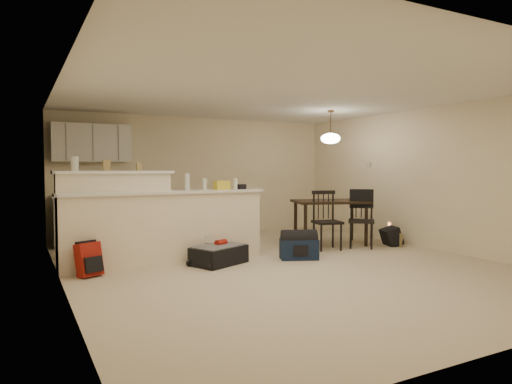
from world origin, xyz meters
TOP-DOWN VIEW (x-y plane):
  - room at (0.00, 0.00)m, footprint 7.00×7.02m
  - breakfast_bar at (-1.76, 0.98)m, footprint 3.08×0.58m
  - upper_cabinets at (-2.20, 3.32)m, footprint 1.40×0.34m
  - kitchen_counter at (-2.00, 3.19)m, footprint 1.80×0.60m
  - thermostat at (2.98, 1.55)m, footprint 0.02×0.12m
  - jar at (-2.74, 1.12)m, footprint 0.10×0.10m
  - cereal_box at (-2.31, 1.12)m, footprint 0.10×0.07m
  - small_box at (-1.84, 1.12)m, footprint 0.08×0.06m
  - bottle_a at (-1.17, 0.90)m, footprint 0.07×0.07m
  - bottle_b at (-0.89, 0.90)m, footprint 0.06×0.06m
  - bag_lump at (-0.61, 0.90)m, footprint 0.22×0.18m
  - pouch at (-0.25, 0.90)m, footprint 0.12×0.10m
  - extra_item_x at (-0.37, 0.90)m, footprint 0.07×0.07m
  - dining_table at (1.73, 1.19)m, footprint 1.53×1.25m
  - pendant_lamp at (1.73, 1.19)m, footprint 0.36×0.36m
  - dining_chair_near at (1.34, 0.75)m, footprint 0.54×0.52m
  - dining_chair_far at (2.00, 0.63)m, footprint 0.62×0.61m
  - suitcase at (-0.82, 0.52)m, footprint 0.93×0.79m
  - red_backpack at (-2.64, 0.61)m, footprint 0.34×0.28m
  - navy_duffel at (0.44, 0.28)m, footprint 0.66×0.52m
  - black_daypack at (2.64, 0.54)m, footprint 0.37×0.43m
  - cardboard_sheet at (2.68, 0.46)m, footprint 0.06×0.36m

SIDE VIEW (x-z plane):
  - suitcase at x=-0.82m, z-range 0.00..0.27m
  - cardboard_sheet at x=2.68m, z-range 0.00..0.28m
  - navy_duffel at x=0.44m, z-range 0.00..0.32m
  - black_daypack at x=2.64m, z-range 0.00..0.32m
  - red_backpack at x=-2.64m, z-range 0.00..0.44m
  - kitchen_counter at x=-2.00m, z-range 0.00..0.90m
  - dining_chair_far at x=2.00m, z-range 0.00..1.02m
  - dining_chair_near at x=1.34m, z-range 0.00..1.03m
  - breakfast_bar at x=-1.76m, z-range -0.09..1.30m
  - dining_table at x=1.73m, z-range 0.31..1.14m
  - pouch at x=-0.25m, z-range 1.09..1.17m
  - bag_lump at x=-0.61m, z-range 1.09..1.23m
  - extra_item_x at x=-0.37m, z-range 1.09..1.27m
  - bottle_b at x=-0.89m, z-range 1.09..1.27m
  - bottle_a at x=-1.17m, z-range 1.09..1.35m
  - room at x=0.00m, z-range 0.00..2.50m
  - small_box at x=-1.84m, z-range 1.39..1.51m
  - cereal_box at x=-2.31m, z-range 1.39..1.55m
  - jar at x=-2.74m, z-range 1.39..1.59m
  - thermostat at x=2.98m, z-range 1.44..1.56m
  - upper_cabinets at x=-2.20m, z-range 1.55..2.25m
  - pendant_lamp at x=1.73m, z-range 1.68..2.30m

